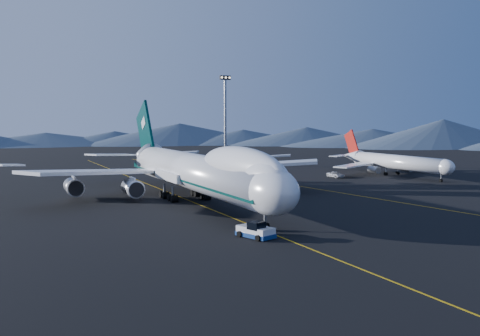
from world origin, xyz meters
name	(u,v)px	position (x,y,z in m)	size (l,w,h in m)	color
ground	(195,203)	(0.00, 0.00, 0.00)	(500.00, 500.00, 0.00)	black
taxiway_line_main	(195,203)	(0.00, 0.00, 0.01)	(0.25, 220.00, 0.01)	#CB9A0B
taxiway_line_side	(307,187)	(30.00, 10.00, 0.01)	(0.25, 200.00, 0.01)	#CB9A0B
boeing_747	(195,171)	(0.00, 0.03, 5.81)	(59.62, 72.43, 19.37)	silver
pushback_tug	(256,232)	(-3.00, -29.56, 0.69)	(4.03, 5.54, 2.18)	silver
second_jet	(393,162)	(64.57, 21.56, 3.61)	(37.15, 41.97, 11.94)	silver
service_van	(336,175)	(47.57, 23.65, 0.73)	(2.41, 5.23, 1.45)	silver
floodlight_mast	(225,120)	(35.99, 67.49, 14.56)	(3.55, 2.66, 28.73)	black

